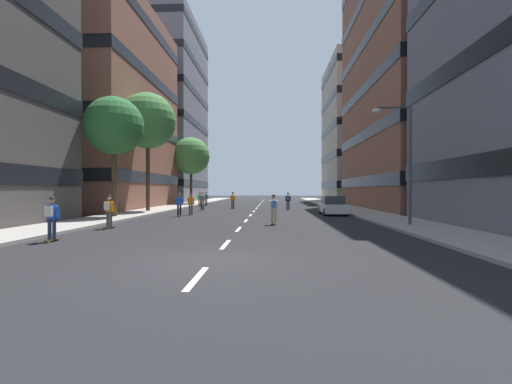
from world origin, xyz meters
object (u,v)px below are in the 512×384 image
(skater_6, at_px, (233,199))
(skater_8, at_px, (202,200))
(skater_0, at_px, (109,209))
(skater_9, at_px, (206,198))
(street_tree_near, at_px, (148,121))
(street_tree_mid, at_px, (114,126))
(parked_car_near, at_px, (333,206))
(street_tree_far, at_px, (191,156))
(skater_2, at_px, (191,203))
(skater_7, at_px, (288,200))
(streetlamp_right, at_px, (403,151))
(skater_4, at_px, (52,216))
(skater_5, at_px, (200,198))
(skater_1, at_px, (274,207))
(skater_3, at_px, (179,204))

(skater_6, height_order, skater_8, same)
(skater_0, relative_size, skater_6, 1.00)
(skater_8, relative_size, skater_9, 1.00)
(street_tree_near, distance_m, street_tree_mid, 7.01)
(parked_car_near, xyz_separation_m, skater_9, (-13.21, 14.50, 0.32))
(street_tree_far, height_order, skater_8, street_tree_far)
(skater_0, relative_size, skater_2, 1.00)
(skater_7, bearing_deg, streetlamp_right, -71.08)
(street_tree_near, bearing_deg, skater_9, 75.57)
(parked_car_near, distance_m, skater_2, 11.56)
(skater_6, distance_m, skater_8, 3.97)
(street_tree_near, relative_size, streetlamp_right, 1.65)
(skater_0, distance_m, skater_4, 4.59)
(street_tree_mid, distance_m, skater_2, 8.11)
(street_tree_mid, height_order, street_tree_far, street_tree_far)
(skater_7, distance_m, skater_8, 8.66)
(skater_5, relative_size, skater_6, 1.00)
(parked_car_near, xyz_separation_m, street_tree_near, (-16.28, 2.56, 7.59))
(skater_1, height_order, skater_9, same)
(street_tree_far, bearing_deg, parked_car_near, -50.23)
(street_tree_near, xyz_separation_m, skater_6, (7.08, 6.23, -7.30))
(skater_0, distance_m, skater_3, 8.64)
(street_tree_mid, relative_size, skater_2, 4.82)
(skater_2, bearing_deg, street_tree_mid, -144.14)
(skater_0, distance_m, skater_5, 24.15)
(skater_9, bearing_deg, skater_6, -54.90)
(street_tree_far, bearing_deg, skater_0, -84.73)
(skater_0, bearing_deg, street_tree_mid, 112.66)
(parked_car_near, distance_m, street_tree_mid, 17.83)
(skater_1, xyz_separation_m, skater_4, (-8.72, -7.05, 0.00))
(skater_8, bearing_deg, skater_5, 103.77)
(street_tree_far, height_order, skater_0, street_tree_far)
(skater_2, bearing_deg, skater_8, 93.62)
(street_tree_mid, distance_m, street_tree_far, 23.81)
(skater_4, distance_m, skater_5, 28.74)
(skater_3, bearing_deg, skater_2, 73.13)
(skater_4, relative_size, skater_5, 1.00)
(street_tree_near, height_order, skater_9, street_tree_near)
(street_tree_mid, distance_m, skater_8, 12.39)
(skater_4, height_order, skater_6, same)
(streetlamp_right, distance_m, skater_0, 16.08)
(streetlamp_right, bearing_deg, skater_3, 154.14)
(skater_1, bearing_deg, street_tree_far, 112.13)
(street_tree_mid, bearing_deg, skater_3, 22.66)
(skater_2, height_order, skater_8, same)
(skater_6, bearing_deg, skater_9, 125.10)
(streetlamp_right, relative_size, skater_3, 3.65)
(skater_6, bearing_deg, street_tree_mid, -118.50)
(skater_3, distance_m, skater_9, 17.01)
(parked_car_near, height_order, skater_3, skater_3)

